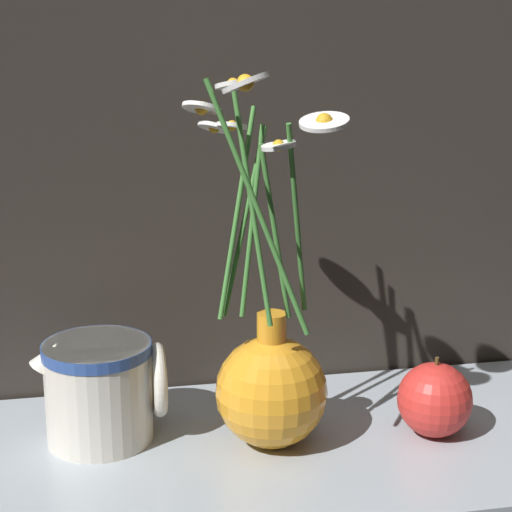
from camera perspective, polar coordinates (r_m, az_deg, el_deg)
ground_plane at (r=0.91m, az=-0.43°, el=-13.13°), size 6.00×6.00×0.00m
shelf at (r=0.91m, az=-0.43°, el=-12.79°), size 0.86×0.32×0.01m
vase_with_flowers at (r=0.88m, az=0.98°, el=-8.18°), size 0.16×0.19×0.38m
ceramic_pitcher at (r=0.91m, az=-10.30°, el=-8.54°), size 0.14×0.11×0.12m
orange_fruit at (r=0.93m, az=11.83°, el=-9.35°), size 0.08×0.08×0.09m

